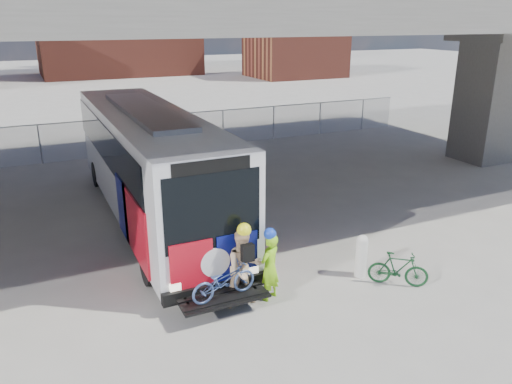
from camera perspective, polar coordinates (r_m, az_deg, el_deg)
ground at (r=14.90m, az=-1.10°, el=-5.94°), size 160.00×160.00×0.00m
bus at (r=16.57m, az=-12.21°, el=4.00°), size 2.67×12.92×3.69m
overpass at (r=17.24m, az=-7.00°, el=19.77°), size 40.00×16.00×7.95m
chainlink_fence at (r=25.42m, az=-12.29°, el=7.59°), size 30.00×0.06×30.00m
brick_buildings at (r=60.95m, az=-19.65°, el=17.21°), size 54.00×22.00×12.00m
bollard at (r=13.15m, az=11.95°, el=-6.97°), size 0.30×0.30×1.15m
cyclist_hivis at (r=11.76m, az=1.57°, el=-8.37°), size 0.72×0.64×1.82m
cyclist_tan at (r=11.48m, az=-1.34°, el=-8.60°), size 0.93×0.74×2.05m
bike_parked at (r=13.01m, az=15.94°, el=-8.46°), size 1.41×1.25×0.88m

